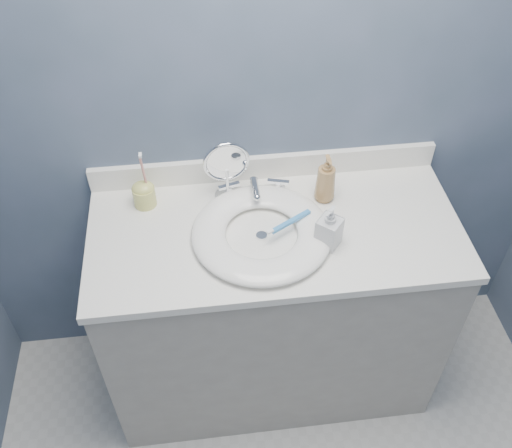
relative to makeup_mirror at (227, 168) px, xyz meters
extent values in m
cube|color=#415162|center=(0.14, 0.10, 0.19)|extent=(2.20, 0.02, 2.40)
cube|color=#A8A399|center=(0.14, -0.17, -0.58)|extent=(1.20, 0.55, 0.85)
cube|color=white|center=(0.14, -0.17, -0.14)|extent=(1.22, 0.57, 0.03)
cube|color=white|center=(0.14, 0.09, -0.08)|extent=(1.22, 0.02, 0.09)
cylinder|color=silver|center=(0.09, -0.20, -0.12)|extent=(0.04, 0.04, 0.01)
cube|color=silver|center=(0.09, 0.01, -0.12)|extent=(0.22, 0.05, 0.01)
cylinder|color=silver|center=(0.09, 0.01, -0.09)|extent=(0.03, 0.03, 0.06)
cylinder|color=silver|center=(0.09, -0.04, -0.06)|extent=(0.02, 0.09, 0.02)
sphere|color=silver|center=(0.09, -0.08, -0.06)|extent=(0.03, 0.03, 0.03)
cylinder|color=silver|center=(0.01, 0.01, -0.10)|extent=(0.02, 0.02, 0.03)
cube|color=silver|center=(0.01, 0.01, -0.08)|extent=(0.08, 0.03, 0.01)
cylinder|color=silver|center=(0.18, 0.01, -0.10)|extent=(0.02, 0.02, 0.03)
cube|color=silver|center=(0.18, 0.01, -0.08)|extent=(0.08, 0.03, 0.01)
cylinder|color=silver|center=(0.00, 0.00, -0.12)|extent=(0.09, 0.09, 0.01)
cylinder|color=silver|center=(0.00, 0.00, -0.06)|extent=(0.01, 0.01, 0.12)
torus|color=silver|center=(0.00, 0.00, 0.03)|extent=(0.16, 0.03, 0.16)
cylinder|color=white|center=(0.00, 0.00, 0.03)|extent=(0.13, 0.02, 0.13)
imported|color=#A17948|center=(0.33, -0.05, -0.04)|extent=(0.07, 0.07, 0.18)
imported|color=silver|center=(0.29, -0.26, -0.05)|extent=(0.10, 0.10, 0.15)
cylinder|color=#CCCB66|center=(-0.28, 0.00, -0.09)|extent=(0.08, 0.08, 0.07)
ellipsoid|color=#CCCB66|center=(-0.28, 0.00, -0.05)|extent=(0.08, 0.06, 0.05)
cylinder|color=tan|center=(-0.27, 0.00, 0.01)|extent=(0.02, 0.02, 0.14)
cube|color=white|center=(-0.27, -0.01, 0.09)|extent=(0.01, 0.02, 0.01)
cube|color=#3782C5|center=(0.19, -0.19, -0.08)|extent=(0.14, 0.09, 0.01)
cube|color=white|center=(0.11, -0.23, -0.07)|extent=(0.03, 0.02, 0.01)
camera|label=1|loc=(-0.08, -1.45, 1.20)|focal=40.00mm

